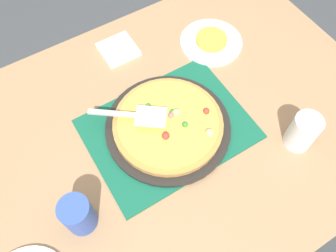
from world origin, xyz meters
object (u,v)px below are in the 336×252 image
Objects in this scene: plate_near_left at (211,42)px; cup_far at (303,132)px; pizza_pan at (168,127)px; cup_near at (78,215)px; pizza_server at (135,115)px; pizza at (168,124)px; napkin_stack at (118,50)px; served_slice_left at (211,39)px.

cup_far reaches higher than plate_near_left.
pizza_pan is 3.17× the size of cup_near.
pizza_pan is at bearing 142.26° from cup_far.
cup_far is 0.57× the size of pizza_server.
pizza is 0.36m from cup_near.
pizza_pan is at bearing 19.51° from cup_near.
pizza reaches higher than pizza_pan.
cup_near is (-0.34, -0.12, 0.05)m from pizza_pan.
napkin_stack is (0.09, 0.30, -0.06)m from pizza_server.
pizza_server is at bearing -107.52° from napkin_stack.
served_slice_left is 0.46m from cup_far.
napkin_stack is (0.35, 0.48, -0.05)m from cup_near.
served_slice_left is 0.92× the size of napkin_stack.
served_slice_left is (0.31, 0.22, -0.02)m from pizza.
pizza_server is at bearing 143.06° from pizza.
cup_near is (-0.65, -0.34, 0.04)m from served_slice_left.
served_slice_left is 0.74m from cup_near.
plate_near_left is 1.05× the size of pizza_server.
pizza is 0.36m from napkin_stack.
napkin_stack is at bearing 72.48° from pizza_server.
plate_near_left is 1.83× the size of cup_far.
served_slice_left is 0.92× the size of cup_near.
pizza_server is at bearing 34.48° from cup_near.
pizza is 1.50× the size of plate_near_left.
plate_near_left is 0.43m from pizza_server.
cup_near is at bearing -152.52° from served_slice_left.
napkin_stack reaches higher than plate_near_left.
pizza reaches higher than napkin_stack.
cup_far is 0.66m from napkin_stack.
cup_far reaches higher than pizza_server.
pizza_pan is 0.11m from pizza_server.
napkin_stack is (0.02, 0.36, -0.01)m from pizza_pan.
cup_far is at bearing -64.09° from napkin_stack.
cup_near is at bearing -160.63° from pizza.
pizza is 0.39m from cup_far.
served_slice_left is 0.92× the size of cup_far.
pizza_server reaches higher than served_slice_left.
cup_near is at bearing -152.52° from plate_near_left.
served_slice_left is 0.43m from pizza_server.
served_slice_left is at bearing 34.94° from pizza_pan.
cup_near is at bearing 169.74° from cup_far.
served_slice_left reaches higher than plate_near_left.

